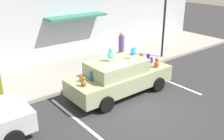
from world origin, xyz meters
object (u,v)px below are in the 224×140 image
(street_lamp_post, at_px, (164,20))
(pedestrian_walking_past, at_px, (121,48))
(plush_covered_car, at_px, (120,76))
(teddy_bear_on_sidewalk, at_px, (105,64))

(street_lamp_post, relative_size, pedestrian_walking_past, 2.05)
(street_lamp_post, xyz_separation_m, pedestrian_walking_past, (-2.60, 0.69, -1.39))
(street_lamp_post, height_order, pedestrian_walking_past, street_lamp_post)
(plush_covered_car, distance_m, street_lamp_post, 5.58)
(plush_covered_car, height_order, pedestrian_walking_past, plush_covered_car)
(teddy_bear_on_sidewalk, relative_size, street_lamp_post, 0.19)
(teddy_bear_on_sidewalk, bearing_deg, plush_covered_car, -113.04)
(plush_covered_car, distance_m, teddy_bear_on_sidewalk, 2.61)
(plush_covered_car, bearing_deg, pedestrian_walking_past, 48.54)
(teddy_bear_on_sidewalk, height_order, street_lamp_post, street_lamp_post)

